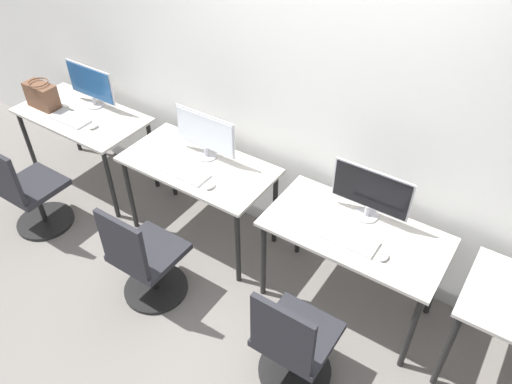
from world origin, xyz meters
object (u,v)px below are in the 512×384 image
Objects in this scene: monitor_far_left at (91,85)px; office_chair_right at (293,346)px; office_chair_far_left at (29,195)px; mouse_left at (210,186)px; keyboard_left at (185,172)px; office_chair_left at (145,262)px; keyboard_far_left at (70,119)px; handbag at (42,95)px; mouse_far_left at (93,126)px; keyboard_right at (349,239)px; monitor_right at (371,192)px; mouse_right at (384,256)px; monitor_left at (205,134)px.

office_chair_right is (2.61, -0.91, -0.59)m from monitor_far_left.
mouse_left is (1.49, 0.54, 0.40)m from office_chair_far_left.
office_chair_left reaches higher than keyboard_left.
office_chair_far_left is 1.31m from office_chair_left.
keyboard_far_left is 0.37m from handbag.
monitor_far_left is at bearing 135.08° from mouse_far_left.
office_chair_far_left is 2.36× the size of keyboard_right.
monitor_right is at bearing 89.02° from office_chair_right.
mouse_far_left is 2.46m from office_chair_right.
office_chair_right is at bearing -0.11° from office_chair_left.
keyboard_right is (2.62, -0.28, -0.20)m from monitor_far_left.
keyboard_far_left is 4.12× the size of mouse_far_left.
mouse_right is 0.30× the size of handbag.
office_chair_far_left is 1.60m from monitor_left.
monitor_far_left is 1.45× the size of keyboard_left.
office_chair_far_left is at bearing -168.02° from mouse_right.
mouse_far_left is at bearing -168.75° from monitor_left.
monitor_left is at bearing 90.00° from keyboard_left.
monitor_far_left is 1.07m from office_chair_far_left.
keyboard_left is at bearing -90.00° from monitor_left.
keyboard_left is 0.69× the size of monitor_right.
mouse_far_left is at bearing 179.78° from keyboard_right.
monitor_right is at bearing 90.00° from keyboard_right.
office_chair_left is 1.45m from keyboard_right.
mouse_right is at bearing 0.77° from keyboard_left.
mouse_right is (0.24, -0.02, 0.01)m from keyboard_right.
office_chair_left is at bearing -152.80° from keyboard_right.
monitor_left reaches higher than mouse_right.
office_chair_left is at bearing -29.92° from mouse_far_left.
office_chair_far_left is at bearing -82.81° from keyboard_far_left.
keyboard_right is at bearing -0.22° from handbag.
office_chair_left and office_chair_right have the same top height.
office_chair_right is at bearing -0.47° from office_chair_far_left.
office_chair_left is 1.65m from mouse_right.
mouse_far_left is at bearing 4.41° from keyboard_far_left.
office_chair_far_left reaches higher than mouse_far_left.
monitor_left is 0.61× the size of office_chair_left.
keyboard_far_left is at bearing -179.74° from keyboard_right.
keyboard_left is 1.56m from mouse_right.
keyboard_far_left is 0.42× the size of office_chair_left.
keyboard_left is 1.36m from monitor_right.
keyboard_left is at bearing 24.82° from office_chair_far_left.
office_chair_far_left reaches higher than keyboard_left.
keyboard_left is at bearing -166.40° from monitor_right.
mouse_right is at bearing -5.99° from monitor_far_left.
handbag reaches higher than keyboard_far_left.
office_chair_left is at bearing -107.64° from mouse_left.
monitor_left is at bearing 9.87° from keyboard_far_left.
mouse_right is at bearing -5.66° from keyboard_right.
office_chair_right is (-0.26, -0.61, -0.40)m from mouse_right.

